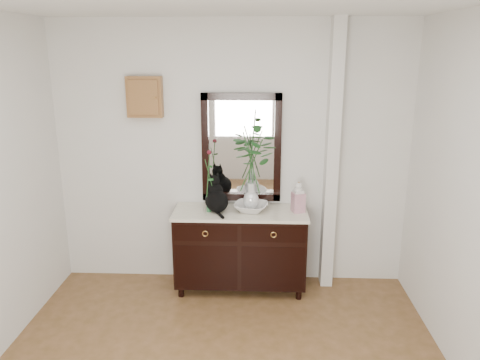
{
  "coord_description": "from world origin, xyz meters",
  "views": [
    {
      "loc": [
        0.28,
        -2.65,
        2.41
      ],
      "look_at": [
        0.1,
        1.63,
        1.2
      ],
      "focal_mm": 35.0,
      "sensor_mm": 36.0,
      "label": 1
    }
  ],
  "objects_px": {
    "cat": "(216,194)",
    "ginger_jar": "(298,197)",
    "lotus_bowl": "(251,207)",
    "sideboard": "(240,246)"
  },
  "relations": [
    {
      "from": "lotus_bowl",
      "to": "ginger_jar",
      "type": "xyz_separation_m",
      "value": [
        0.46,
        0.01,
        0.11
      ]
    },
    {
      "from": "sideboard",
      "to": "ginger_jar",
      "type": "relative_size",
      "value": 4.3
    },
    {
      "from": "cat",
      "to": "ginger_jar",
      "type": "bearing_deg",
      "value": -23.3
    },
    {
      "from": "sideboard",
      "to": "lotus_bowl",
      "type": "bearing_deg",
      "value": 2.33
    },
    {
      "from": "lotus_bowl",
      "to": "cat",
      "type": "bearing_deg",
      "value": -177.27
    },
    {
      "from": "cat",
      "to": "ginger_jar",
      "type": "xyz_separation_m",
      "value": [
        0.81,
        0.02,
        -0.03
      ]
    },
    {
      "from": "sideboard",
      "to": "ginger_jar",
      "type": "xyz_separation_m",
      "value": [
        0.57,
        0.01,
        0.53
      ]
    },
    {
      "from": "ginger_jar",
      "to": "lotus_bowl",
      "type": "bearing_deg",
      "value": -179.22
    },
    {
      "from": "cat",
      "to": "lotus_bowl",
      "type": "bearing_deg",
      "value": -22.17
    },
    {
      "from": "lotus_bowl",
      "to": "ginger_jar",
      "type": "bearing_deg",
      "value": 0.78
    }
  ]
}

